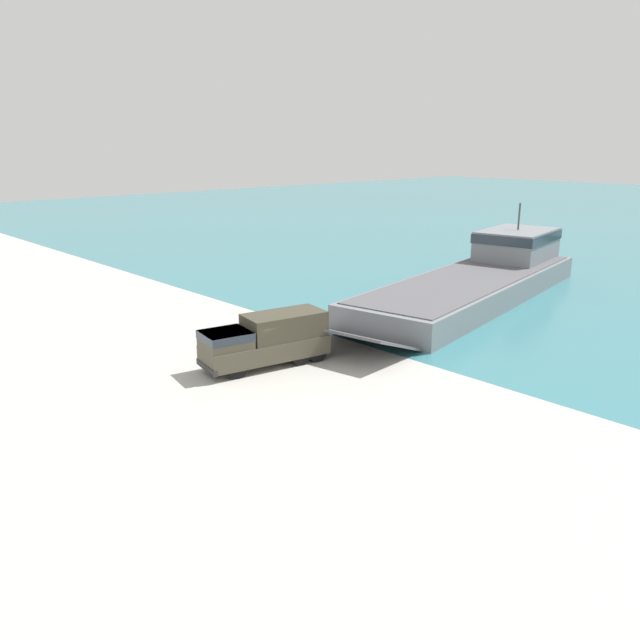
# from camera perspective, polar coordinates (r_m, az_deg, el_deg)

# --- Properties ---
(ground_plane) EXTENTS (240.00, 240.00, 0.00)m
(ground_plane) POSITION_cam_1_polar(r_m,az_deg,el_deg) (35.93, -4.57, -3.97)
(ground_plane) COLOR #B7B5AD
(landing_craft) EXTENTS (12.55, 33.97, 7.01)m
(landing_craft) POSITION_cam_1_polar(r_m,az_deg,el_deg) (53.71, 14.72, 4.00)
(landing_craft) COLOR gray
(landing_craft) RESTS_ON ground_plane
(military_truck) EXTENTS (3.77, 7.62, 2.90)m
(military_truck) POSITION_cam_1_polar(r_m,az_deg,el_deg) (35.21, -4.94, -1.80)
(military_truck) COLOR #4C4738
(military_truck) RESTS_ON ground_plane
(soldier_on_ramp) EXTENTS (0.46, 0.50, 1.68)m
(soldier_on_ramp) POSITION_cam_1_polar(r_m,az_deg,el_deg) (38.23, -5.93, -1.25)
(soldier_on_ramp) COLOR #3D4C33
(soldier_on_ramp) RESTS_ON ground_plane
(mooring_bollard) EXTENTS (0.31, 0.31, 0.71)m
(mooring_bollard) POSITION_cam_1_polar(r_m,az_deg,el_deg) (42.47, -2.24, -0.26)
(mooring_bollard) COLOR #333338
(mooring_bollard) RESTS_ON ground_plane
(cargo_crate) EXTENTS (0.96, 1.09, 0.79)m
(cargo_crate) POSITION_cam_1_polar(r_m,az_deg,el_deg) (38.46, -8.81, -2.14)
(cargo_crate) COLOR #475638
(cargo_crate) RESTS_ON ground_plane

